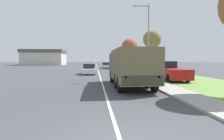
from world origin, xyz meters
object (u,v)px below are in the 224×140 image
(military_truck, at_px, (130,66))
(car_second_ahead, at_px, (106,66))
(pickup_truck, at_px, (169,71))
(lamp_post, at_px, (146,35))
(car_nearest_ahead, at_px, (89,69))

(military_truck, bearing_deg, car_second_ahead, 90.17)
(pickup_truck, xyz_separation_m, lamp_post, (-2.39, 0.05, 3.62))
(military_truck, xyz_separation_m, car_second_ahead, (-0.09, 28.16, -0.98))
(military_truck, relative_size, pickup_truck, 1.39)
(car_nearest_ahead, bearing_deg, car_second_ahead, 78.18)
(car_nearest_ahead, distance_m, pickup_truck, 11.54)
(car_second_ahead, bearing_deg, military_truck, -89.83)
(car_second_ahead, bearing_deg, car_nearest_ahead, -101.82)
(car_second_ahead, bearing_deg, pickup_truck, -78.39)
(military_truck, distance_m, lamp_post, 5.56)
(military_truck, bearing_deg, lamp_post, 58.40)
(military_truck, height_order, car_nearest_ahead, military_truck)
(military_truck, relative_size, car_nearest_ahead, 1.56)
(car_nearest_ahead, relative_size, lamp_post, 0.64)
(military_truck, distance_m, car_second_ahead, 28.18)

